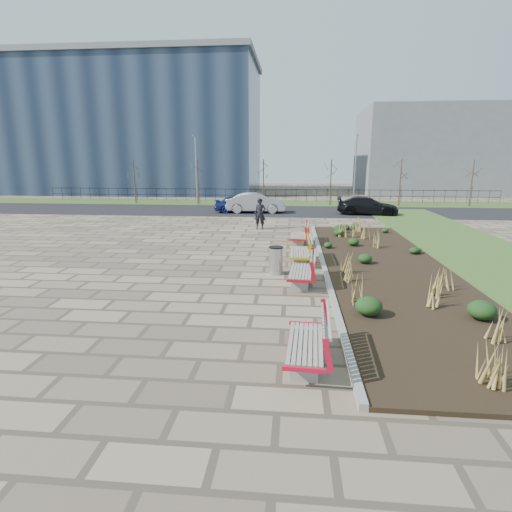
# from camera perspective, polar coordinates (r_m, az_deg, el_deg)

# --- Properties ---
(ground) EXTENTS (120.00, 120.00, 0.00)m
(ground) POSITION_cam_1_polar(r_m,az_deg,el_deg) (11.02, -9.32, -8.07)
(ground) COLOR #86735C
(ground) RESTS_ON ground
(planting_bed) EXTENTS (4.50, 18.00, 0.10)m
(planting_bed) POSITION_cam_1_polar(r_m,az_deg,el_deg) (15.83, 18.09, -1.66)
(planting_bed) COLOR black
(planting_bed) RESTS_ON ground
(planting_curb) EXTENTS (0.16, 18.00, 0.15)m
(planting_curb) POSITION_cam_1_polar(r_m,az_deg,el_deg) (15.47, 9.65, -1.42)
(planting_curb) COLOR gray
(planting_curb) RESTS_ON ground
(grass_verge_far) EXTENTS (80.00, 5.00, 0.04)m
(grass_verge_far) POSITION_cam_1_polar(r_m,az_deg,el_deg) (38.20, 1.20, 7.61)
(grass_verge_far) COLOR #33511E
(grass_verge_far) RESTS_ON ground
(road) EXTENTS (80.00, 7.00, 0.02)m
(road) POSITION_cam_1_polar(r_m,az_deg,el_deg) (32.26, 0.44, 6.47)
(road) COLOR black
(road) RESTS_ON ground
(bench_a) EXTENTS (1.01, 2.14, 1.00)m
(bench_a) POSITION_cam_1_polar(r_m,az_deg,el_deg) (8.27, 7.07, -11.86)
(bench_a) COLOR red
(bench_a) RESTS_ON ground
(bench_b) EXTENTS (1.03, 2.15, 1.00)m
(bench_b) POSITION_cam_1_polar(r_m,az_deg,el_deg) (13.24, 6.42, -1.96)
(bench_b) COLOR #AD0B17
(bench_b) RESTS_ON ground
(bench_c) EXTENTS (0.92, 2.11, 1.00)m
(bench_c) POSITION_cam_1_polar(r_m,az_deg,el_deg) (15.95, 6.25, 0.73)
(bench_c) COLOR #D2BD0B
(bench_c) RESTS_ON ground
(bench_d) EXTENTS (1.02, 2.15, 1.00)m
(bench_d) POSITION_cam_1_polar(r_m,az_deg,el_deg) (19.51, 6.10, 3.11)
(bench_d) COLOR red
(bench_d) RESTS_ON ground
(litter_bin) EXTENTS (0.50, 0.50, 0.99)m
(litter_bin) POSITION_cam_1_polar(r_m,az_deg,el_deg) (14.38, 2.87, -0.67)
(litter_bin) COLOR #B2B2B7
(litter_bin) RESTS_ON ground
(pedestrian) EXTENTS (0.67, 0.45, 1.83)m
(pedestrian) POSITION_cam_1_polar(r_m,az_deg,el_deg) (23.66, 0.59, 6.05)
(pedestrian) COLOR black
(pedestrian) RESTS_ON ground
(car_blue) EXTENTS (3.98, 1.85, 1.32)m
(car_blue) POSITION_cam_1_polar(r_m,az_deg,el_deg) (31.19, -2.35, 7.45)
(car_blue) COLOR navy
(car_blue) RESTS_ON road
(car_silver) EXTENTS (4.64, 1.82, 1.50)m
(car_silver) POSITION_cam_1_polar(r_m,az_deg,el_deg) (31.07, -0.05, 7.61)
(car_silver) COLOR gray
(car_silver) RESTS_ON road
(car_black) EXTENTS (4.64, 2.34, 1.29)m
(car_black) POSITION_cam_1_polar(r_m,az_deg,el_deg) (31.11, 15.62, 6.92)
(car_black) COLOR black
(car_black) RESTS_ON road
(tree_a) EXTENTS (1.40, 1.40, 4.00)m
(tree_a) POSITION_cam_1_polar(r_m,az_deg,el_deg) (39.30, -16.97, 10.15)
(tree_a) COLOR #4C3D2D
(tree_a) RESTS_ON grass_verge_far
(tree_b) EXTENTS (1.40, 1.40, 4.00)m
(tree_b) POSITION_cam_1_polar(r_m,az_deg,el_deg) (37.47, -8.30, 10.45)
(tree_b) COLOR #4C3D2D
(tree_b) RESTS_ON grass_verge_far
(tree_c) EXTENTS (1.40, 1.40, 4.00)m
(tree_c) POSITION_cam_1_polar(r_m,az_deg,el_deg) (36.55, 1.05, 10.51)
(tree_c) COLOR #4C3D2D
(tree_c) RESTS_ON grass_verge_far
(tree_d) EXTENTS (1.40, 1.40, 4.00)m
(tree_d) POSITION_cam_1_polar(r_m,az_deg,el_deg) (36.60, 10.61, 10.29)
(tree_d) COLOR #4C3D2D
(tree_d) RESTS_ON grass_verge_far
(tree_e) EXTENTS (1.40, 1.40, 4.00)m
(tree_e) POSITION_cam_1_polar(r_m,az_deg,el_deg) (37.62, 19.88, 9.81)
(tree_e) COLOR #4C3D2D
(tree_e) RESTS_ON grass_verge_far
(tree_f) EXTENTS (1.40, 1.40, 4.00)m
(tree_f) POSITION_cam_1_polar(r_m,az_deg,el_deg) (39.54, 28.42, 9.14)
(tree_f) COLOR #4C3D2D
(tree_f) RESTS_ON grass_verge_far
(lamp_west) EXTENTS (0.24, 0.60, 6.00)m
(lamp_west) POSITION_cam_1_polar(r_m,az_deg,el_deg) (36.95, -8.53, 11.95)
(lamp_west) COLOR gray
(lamp_west) RESTS_ON grass_verge_far
(lamp_east) EXTENTS (0.24, 0.60, 6.00)m
(lamp_east) POSITION_cam_1_polar(r_m,az_deg,el_deg) (36.30, 13.96, 11.68)
(lamp_east) COLOR gray
(lamp_east) RESTS_ON grass_verge_far
(railing_fence) EXTENTS (44.00, 0.10, 1.20)m
(railing_fence) POSITION_cam_1_polar(r_m,az_deg,el_deg) (39.63, 1.36, 8.72)
(railing_fence) COLOR black
(railing_fence) RESTS_ON grass_verge_far
(building_glass) EXTENTS (40.00, 14.00, 15.00)m
(building_glass) POSITION_cam_1_polar(r_m,az_deg,el_deg) (55.78, -21.95, 16.27)
(building_glass) COLOR #192338
(building_glass) RESTS_ON ground
(building_grey) EXTENTS (18.00, 12.00, 10.00)m
(building_grey) POSITION_cam_1_polar(r_m,az_deg,el_deg) (54.72, 24.41, 13.48)
(building_grey) COLOR slate
(building_grey) RESTS_ON ground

